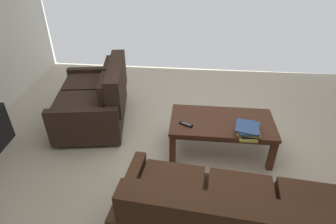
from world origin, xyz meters
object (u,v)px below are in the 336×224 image
(sofa_main, at_px, (239,224))
(tv_remote, at_px, (186,124))
(loveseat_near, at_px, (96,99))
(book_stack, at_px, (247,130))
(coffee_table, at_px, (221,125))

(sofa_main, relative_size, tv_remote, 12.22)
(loveseat_near, distance_m, tv_remote, 1.40)
(book_stack, bearing_deg, loveseat_near, -20.46)
(sofa_main, bearing_deg, tv_remote, -68.17)
(coffee_table, xyz_separation_m, tv_remote, (0.42, 0.13, 0.08))
(sofa_main, distance_m, book_stack, 1.11)
(sofa_main, distance_m, loveseat_near, 2.49)
(loveseat_near, bearing_deg, tv_remote, 153.79)
(loveseat_near, bearing_deg, coffee_table, 163.62)
(coffee_table, height_order, book_stack, book_stack)
(loveseat_near, bearing_deg, sofa_main, 133.85)
(coffee_table, bearing_deg, sofa_main, 92.51)
(sofa_main, xyz_separation_m, coffee_table, (0.06, -1.31, 0.01))
(book_stack, relative_size, tv_remote, 1.92)
(tv_remote, bearing_deg, loveseat_near, -26.21)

